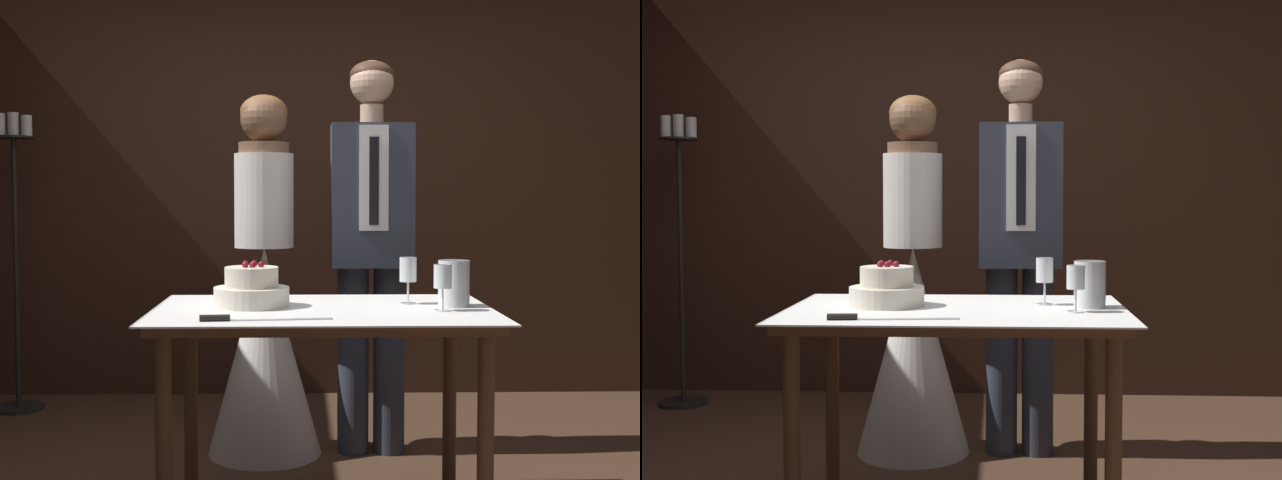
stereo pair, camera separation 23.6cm
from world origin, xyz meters
The scene contains 10 objects.
wall_back centered at (0.00, 2.06, 1.37)m, with size 4.53×0.12×2.75m, color #382116.
cake_table centered at (0.12, -0.03, 0.71)m, with size 1.24×0.82×0.82m.
tiered_cake centered at (-0.15, 0.03, 0.88)m, with size 0.28×0.28×0.17m.
cake_knife centered at (-0.16, -0.32, 0.82)m, with size 0.44×0.06×0.02m.
wine_glass_near centered at (0.55, -0.11, 0.93)m, with size 0.06×0.06×0.17m.
wine_glass_middle centered at (0.45, 0.08, 0.94)m, with size 0.07×0.07×0.18m.
hurricane_candle centered at (0.61, 0.01, 0.90)m, with size 0.12×0.12×0.17m.
bride centered at (-0.14, 0.84, 0.63)m, with size 0.54×0.54×1.71m.
groom centered at (0.37, 0.84, 1.04)m, with size 0.38×0.25×1.86m.
candle_stand centered at (-1.59, 1.66, 0.87)m, with size 0.28×0.28×1.70m.
Camera 1 is at (0.04, -2.95, 1.22)m, focal length 45.00 mm.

